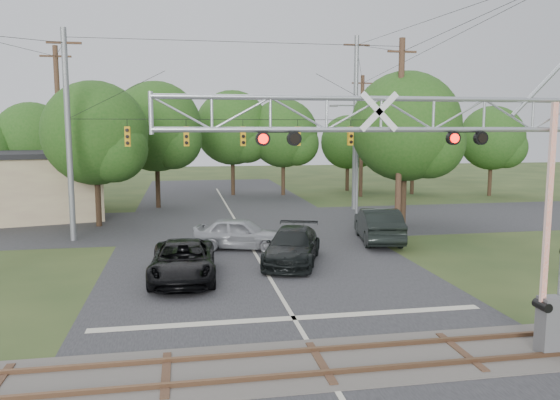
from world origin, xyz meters
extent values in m
cube|color=#262628|center=(0.00, 10.00, 0.01)|extent=(14.00, 90.00, 0.02)
cube|color=#262628|center=(0.00, 24.00, 0.01)|extent=(90.00, 12.00, 0.02)
cube|color=#535048|center=(0.00, 2.00, 0.02)|extent=(90.00, 3.20, 0.05)
cube|color=brown|center=(0.00, 1.28, 0.09)|extent=(90.00, 0.12, 0.14)
cube|color=brown|center=(0.00, 2.72, 0.09)|extent=(90.00, 0.12, 0.14)
cube|color=#5F5F61|center=(6.31, 1.48, 0.82)|extent=(0.60, 0.49, 1.63)
cube|color=#EE3B0E|center=(6.04, 1.48, 4.13)|extent=(0.15, 0.10, 5.44)
cylinder|color=gray|center=(-9.50, 20.00, 5.75)|extent=(0.32, 0.32, 11.50)
cylinder|color=#3F2C1D|center=(9.50, 20.00, 5.75)|extent=(0.36, 0.36, 11.50)
cylinder|color=black|center=(0.00, 20.00, 6.69)|extent=(19.00, 0.03, 0.03)
cube|color=orange|center=(-6.40, 20.00, 5.74)|extent=(0.30, 0.30, 1.10)
cube|color=orange|center=(-3.20, 20.00, 5.74)|extent=(0.30, 0.30, 1.10)
cube|color=orange|center=(0.00, 20.00, 5.74)|extent=(0.30, 0.30, 1.10)
cube|color=orange|center=(3.20, 20.00, 5.74)|extent=(0.30, 0.30, 1.10)
cube|color=orange|center=(6.40, 20.00, 5.74)|extent=(0.30, 0.30, 1.10)
imported|color=black|center=(-3.53, 10.91, 0.78)|extent=(2.82, 5.75, 1.57)
imported|color=black|center=(1.45, 12.84, 0.80)|extent=(3.92, 5.97, 1.61)
imported|color=gray|center=(-0.60, 16.29, 0.81)|extent=(5.15, 3.39, 1.63)
imported|color=black|center=(7.08, 16.79, 0.93)|extent=(2.97, 5.93, 1.87)
cylinder|color=gray|center=(8.63, 25.34, 3.97)|extent=(0.18, 0.18, 7.95)
cylinder|color=gray|center=(7.74, 25.34, 7.77)|extent=(1.77, 0.11, 0.11)
cube|color=#5F5F61|center=(6.86, 25.34, 7.73)|extent=(0.53, 0.22, 0.13)
cylinder|color=#3F2C1D|center=(-11.52, 27.55, 5.81)|extent=(0.34, 0.34, 11.61)
cube|color=#3F2C1D|center=(-11.52, 27.55, 10.91)|extent=(2.00, 0.12, 0.12)
cylinder|color=gray|center=(9.49, 28.60, 6.52)|extent=(0.34, 0.34, 13.04)
cube|color=#3F2C1D|center=(9.49, 28.60, 12.34)|extent=(2.00, 0.12, 0.12)
cylinder|color=#3F2C1D|center=(12.60, 36.25, 5.46)|extent=(0.34, 0.34, 10.92)
cube|color=#3F2C1D|center=(12.60, 36.25, 10.22)|extent=(2.00, 0.12, 0.12)
cylinder|color=#342417|center=(-15.15, 35.06, 1.90)|extent=(0.36, 0.36, 3.80)
sphere|color=#1E4C15|center=(-15.15, 35.06, 5.35)|extent=(5.87, 5.87, 5.87)
cylinder|color=#342417|center=(-8.75, 24.40, 2.09)|extent=(0.36, 0.36, 4.19)
sphere|color=#1E4C15|center=(-8.75, 24.40, 5.90)|extent=(6.47, 6.47, 6.47)
cylinder|color=#342417|center=(-5.38, 32.23, 2.25)|extent=(0.36, 0.36, 4.50)
sphere|color=#1E4C15|center=(-5.38, 32.23, 6.35)|extent=(6.96, 6.96, 6.96)
cylinder|color=#342417|center=(1.20, 39.49, 2.22)|extent=(0.36, 0.36, 4.45)
sphere|color=#1E4C15|center=(1.20, 39.49, 6.27)|extent=(6.88, 6.88, 6.88)
cylinder|color=#342417|center=(5.81, 38.58, 2.05)|extent=(0.36, 0.36, 4.09)
sphere|color=#1E4C15|center=(5.81, 38.58, 5.77)|extent=(6.33, 6.33, 6.33)
cylinder|color=#342417|center=(10.50, 21.52, 2.24)|extent=(0.36, 0.36, 4.49)
sphere|color=#1E4C15|center=(10.50, 21.52, 6.32)|extent=(6.93, 6.93, 6.93)
cylinder|color=#342417|center=(12.85, 41.20, 1.73)|extent=(0.36, 0.36, 3.45)
sphere|color=#1E4C15|center=(12.85, 41.20, 4.86)|extent=(5.34, 5.34, 5.34)
cylinder|color=#342417|center=(18.06, 37.29, 1.70)|extent=(0.36, 0.36, 3.40)
sphere|color=#1E4C15|center=(18.06, 37.29, 4.79)|extent=(5.25, 5.25, 5.25)
cylinder|color=#342417|center=(24.61, 34.79, 1.89)|extent=(0.36, 0.36, 3.79)
sphere|color=#1E4C15|center=(24.61, 34.79, 5.34)|extent=(5.86, 5.86, 5.86)
camera|label=1|loc=(-3.49, -11.30, 6.16)|focal=35.00mm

